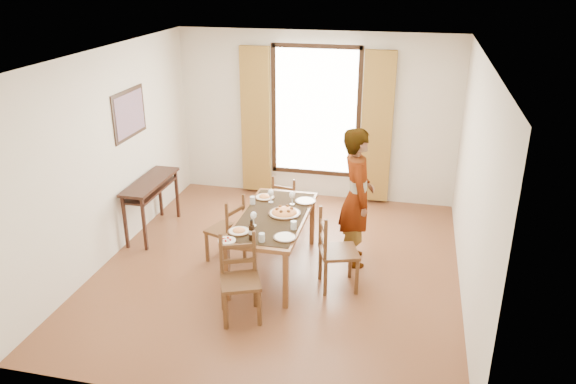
% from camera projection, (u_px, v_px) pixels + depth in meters
% --- Properties ---
extents(ground, '(5.00, 5.00, 0.00)m').
position_uv_depth(ground, '(280.00, 267.00, 7.26)').
color(ground, brown).
rests_on(ground, ground).
extents(room_shell, '(4.60, 5.10, 2.74)m').
position_uv_depth(room_shell, '(281.00, 150.00, 6.79)').
color(room_shell, silver).
rests_on(room_shell, ground).
extents(console_table, '(0.38, 1.20, 0.80)m').
position_uv_depth(console_table, '(151.00, 188.00, 7.96)').
color(console_table, black).
rests_on(console_table, ground).
extents(dining_table, '(0.81, 1.73, 0.76)m').
position_uv_depth(dining_table, '(273.00, 221.00, 6.95)').
color(dining_table, brown).
rests_on(dining_table, ground).
extents(chair_west, '(0.52, 0.52, 0.92)m').
position_uv_depth(chair_west, '(227.00, 231.00, 7.27)').
color(chair_west, '#56361C').
rests_on(chair_west, ground).
extents(chair_north, '(0.43, 0.43, 0.85)m').
position_uv_depth(chair_north, '(287.00, 204.00, 8.16)').
color(chair_north, '#56361C').
rests_on(chair_north, ground).
extents(chair_south, '(0.55, 0.55, 0.96)m').
position_uv_depth(chair_south, '(240.00, 281.00, 6.10)').
color(chair_south, '#56361C').
rests_on(chair_south, ground).
extents(chair_east, '(0.56, 0.56, 0.99)m').
position_uv_depth(chair_east, '(336.00, 253.00, 6.65)').
color(chair_east, '#56361C').
rests_on(chair_east, ground).
extents(man, '(0.86, 0.74, 1.81)m').
position_uv_depth(man, '(357.00, 197.00, 7.08)').
color(man, gray).
rests_on(man, ground).
extents(plate_sw, '(0.27, 0.27, 0.05)m').
position_uv_depth(plate_sw, '(239.00, 230.00, 6.49)').
color(plate_sw, silver).
rests_on(plate_sw, dining_table).
extents(plate_se, '(0.27, 0.27, 0.05)m').
position_uv_depth(plate_se, '(285.00, 236.00, 6.35)').
color(plate_se, silver).
rests_on(plate_se, dining_table).
extents(plate_nw, '(0.27, 0.27, 0.05)m').
position_uv_depth(plate_nw, '(265.00, 196.00, 7.43)').
color(plate_nw, silver).
rests_on(plate_nw, dining_table).
extents(plate_ne, '(0.27, 0.27, 0.05)m').
position_uv_depth(plate_ne, '(306.00, 200.00, 7.31)').
color(plate_ne, silver).
rests_on(plate_ne, dining_table).
extents(pasta_platter, '(0.40, 0.40, 0.10)m').
position_uv_depth(pasta_platter, '(284.00, 211.00, 6.94)').
color(pasta_platter, '#BE6018').
rests_on(pasta_platter, dining_table).
extents(caprese_plate, '(0.20, 0.20, 0.04)m').
position_uv_depth(caprese_plate, '(227.00, 240.00, 6.28)').
color(caprese_plate, silver).
rests_on(caprese_plate, dining_table).
extents(wine_glass_a, '(0.08, 0.08, 0.18)m').
position_uv_depth(wine_glass_a, '(254.00, 219.00, 6.62)').
color(wine_glass_a, white).
rests_on(wine_glass_a, dining_table).
extents(wine_glass_b, '(0.08, 0.08, 0.18)m').
position_uv_depth(wine_glass_b, '(292.00, 198.00, 7.20)').
color(wine_glass_b, white).
rests_on(wine_glass_b, dining_table).
extents(wine_glass_c, '(0.08, 0.08, 0.18)m').
position_uv_depth(wine_glass_c, '(271.00, 196.00, 7.27)').
color(wine_glass_c, white).
rests_on(wine_glass_c, dining_table).
extents(tumbler_a, '(0.07, 0.07, 0.10)m').
position_uv_depth(tumbler_a, '(294.00, 225.00, 6.56)').
color(tumbler_a, silver).
rests_on(tumbler_a, dining_table).
extents(tumbler_b, '(0.07, 0.07, 0.10)m').
position_uv_depth(tumbler_b, '(253.00, 200.00, 7.24)').
color(tumbler_b, silver).
rests_on(tumbler_b, dining_table).
extents(tumbler_c, '(0.07, 0.07, 0.10)m').
position_uv_depth(tumbler_c, '(262.00, 237.00, 6.26)').
color(tumbler_c, silver).
rests_on(tumbler_c, dining_table).
extents(wine_bottle, '(0.07, 0.07, 0.25)m').
position_uv_depth(wine_bottle, '(251.00, 230.00, 6.28)').
color(wine_bottle, black).
rests_on(wine_bottle, dining_table).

